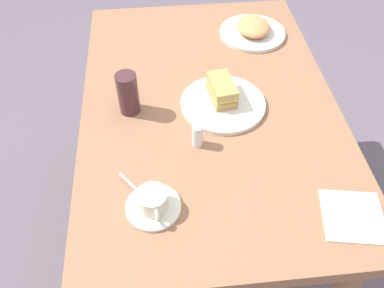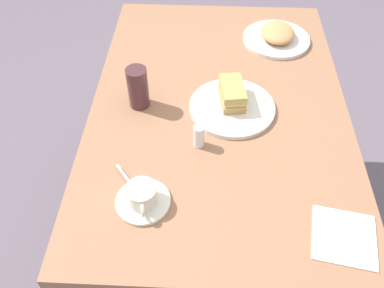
{
  "view_description": "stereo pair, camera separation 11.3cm",
  "coord_description": "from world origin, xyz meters",
  "px_view_note": "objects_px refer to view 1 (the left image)",
  "views": [
    {
      "loc": [
        0.96,
        -0.15,
        1.61
      ],
      "look_at": [
        0.2,
        -0.08,
        0.77
      ],
      "focal_mm": 37.95,
      "sensor_mm": 36.0,
      "label": 1
    },
    {
      "loc": [
        0.96,
        -0.04,
        1.61
      ],
      "look_at": [
        0.2,
        -0.08,
        0.77
      ],
      "focal_mm": 37.95,
      "sensor_mm": 36.0,
      "label": 2
    }
  ],
  "objects_px": {
    "napkin": "(353,216)",
    "drinking_glass": "(128,93)",
    "salt_shaker": "(197,135)",
    "sandwich_front": "(222,90)",
    "spoon": "(135,188)",
    "coffee_saucer": "(153,207)",
    "sandwich_plate": "(223,104)",
    "side_plate": "(252,33)",
    "dining_table": "(208,123)",
    "coffee_cup": "(153,200)"
  },
  "relations": [
    {
      "from": "drinking_glass",
      "to": "coffee_saucer",
      "type": "bearing_deg",
      "value": 8.8
    },
    {
      "from": "dining_table",
      "to": "coffee_cup",
      "type": "distance_m",
      "value": 0.45
    },
    {
      "from": "sandwich_front",
      "to": "napkin",
      "type": "height_order",
      "value": "sandwich_front"
    },
    {
      "from": "napkin",
      "to": "sandwich_plate",
      "type": "bearing_deg",
      "value": -149.3
    },
    {
      "from": "sandwich_front",
      "to": "spoon",
      "type": "bearing_deg",
      "value": -40.55
    },
    {
      "from": "side_plate",
      "to": "salt_shaker",
      "type": "relative_size",
      "value": 3.47
    },
    {
      "from": "coffee_saucer",
      "to": "napkin",
      "type": "relative_size",
      "value": 0.94
    },
    {
      "from": "sandwich_front",
      "to": "spoon",
      "type": "xyz_separation_m",
      "value": [
        0.32,
        -0.28,
        -0.03
      ]
    },
    {
      "from": "sandwich_plate",
      "to": "drinking_glass",
      "type": "height_order",
      "value": "drinking_glass"
    },
    {
      "from": "coffee_saucer",
      "to": "napkin",
      "type": "xyz_separation_m",
      "value": [
        0.08,
        0.49,
        -0.0
      ]
    },
    {
      "from": "salt_shaker",
      "to": "drinking_glass",
      "type": "bearing_deg",
      "value": -130.39
    },
    {
      "from": "sandwich_front",
      "to": "salt_shaker",
      "type": "height_order",
      "value": "sandwich_front"
    },
    {
      "from": "sandwich_front",
      "to": "napkin",
      "type": "distance_m",
      "value": 0.53
    },
    {
      "from": "sandwich_plate",
      "to": "coffee_saucer",
      "type": "xyz_separation_m",
      "value": [
        0.36,
        -0.23,
        -0.0
      ]
    },
    {
      "from": "side_plate",
      "to": "drinking_glass",
      "type": "relative_size",
      "value": 1.83
    },
    {
      "from": "spoon",
      "to": "sandwich_plate",
      "type": "bearing_deg",
      "value": 137.34
    },
    {
      "from": "sandwich_front",
      "to": "salt_shaker",
      "type": "xyz_separation_m",
      "value": [
        0.18,
        -0.1,
        -0.01
      ]
    },
    {
      "from": "spoon",
      "to": "salt_shaker",
      "type": "height_order",
      "value": "salt_shaker"
    },
    {
      "from": "sandwich_front",
      "to": "coffee_saucer",
      "type": "bearing_deg",
      "value": -31.23
    },
    {
      "from": "spoon",
      "to": "salt_shaker",
      "type": "distance_m",
      "value": 0.23
    },
    {
      "from": "sandwich_plate",
      "to": "salt_shaker",
      "type": "height_order",
      "value": "salt_shaker"
    },
    {
      "from": "napkin",
      "to": "coffee_saucer",
      "type": "bearing_deg",
      "value": -98.83
    },
    {
      "from": "napkin",
      "to": "drinking_glass",
      "type": "distance_m",
      "value": 0.71
    },
    {
      "from": "salt_shaker",
      "to": "sandwich_front",
      "type": "bearing_deg",
      "value": 151.23
    },
    {
      "from": "coffee_saucer",
      "to": "spoon",
      "type": "distance_m",
      "value": 0.07
    },
    {
      "from": "dining_table",
      "to": "coffee_cup",
      "type": "height_order",
      "value": "coffee_cup"
    },
    {
      "from": "spoon",
      "to": "drinking_glass",
      "type": "xyz_separation_m",
      "value": [
        -0.31,
        -0.01,
        0.06
      ]
    },
    {
      "from": "coffee_saucer",
      "to": "drinking_glass",
      "type": "distance_m",
      "value": 0.38
    },
    {
      "from": "sandwich_front",
      "to": "side_plate",
      "type": "relative_size",
      "value": 0.54
    },
    {
      "from": "sandwich_front",
      "to": "napkin",
      "type": "bearing_deg",
      "value": 29.78
    },
    {
      "from": "dining_table",
      "to": "sandwich_front",
      "type": "xyz_separation_m",
      "value": [
        0.0,
        0.04,
        0.14
      ]
    },
    {
      "from": "dining_table",
      "to": "napkin",
      "type": "relative_size",
      "value": 8.04
    },
    {
      "from": "dining_table",
      "to": "coffee_saucer",
      "type": "bearing_deg",
      "value": -26.76
    },
    {
      "from": "sandwich_plate",
      "to": "coffee_cup",
      "type": "bearing_deg",
      "value": -32.77
    },
    {
      "from": "coffee_cup",
      "to": "spoon",
      "type": "distance_m",
      "value": 0.08
    },
    {
      "from": "drinking_glass",
      "to": "sandwich_front",
      "type": "bearing_deg",
      "value": 92.28
    },
    {
      "from": "spoon",
      "to": "sandwich_front",
      "type": "bearing_deg",
      "value": 139.45
    },
    {
      "from": "coffee_saucer",
      "to": "side_plate",
      "type": "xyz_separation_m",
      "value": [
        -0.74,
        0.41,
        0.0
      ]
    },
    {
      "from": "sandwich_front",
      "to": "side_plate",
      "type": "distance_m",
      "value": 0.4
    },
    {
      "from": "sandwich_plate",
      "to": "coffee_saucer",
      "type": "distance_m",
      "value": 0.43
    },
    {
      "from": "side_plate",
      "to": "salt_shaker",
      "type": "xyz_separation_m",
      "value": [
        0.54,
        -0.27,
        0.03
      ]
    },
    {
      "from": "napkin",
      "to": "drinking_glass",
      "type": "height_order",
      "value": "drinking_glass"
    },
    {
      "from": "sandwich_front",
      "to": "side_plate",
      "type": "height_order",
      "value": "sandwich_front"
    },
    {
      "from": "spoon",
      "to": "salt_shaker",
      "type": "bearing_deg",
      "value": 129.37
    },
    {
      "from": "side_plate",
      "to": "coffee_saucer",
      "type": "bearing_deg",
      "value": -28.67
    },
    {
      "from": "sandwich_plate",
      "to": "salt_shaker",
      "type": "bearing_deg",
      "value": -32.51
    },
    {
      "from": "coffee_saucer",
      "to": "sandwich_front",
      "type": "bearing_deg",
      "value": 148.77
    },
    {
      "from": "spoon",
      "to": "drinking_glass",
      "type": "distance_m",
      "value": 0.32
    },
    {
      "from": "sandwich_front",
      "to": "salt_shaker",
      "type": "relative_size",
      "value": 1.87
    },
    {
      "from": "salt_shaker",
      "to": "drinking_glass",
      "type": "height_order",
      "value": "drinking_glass"
    }
  ]
}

